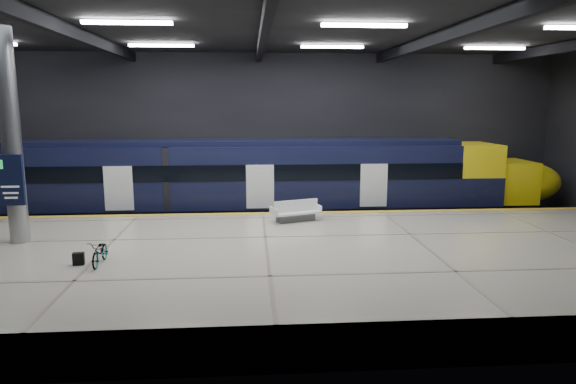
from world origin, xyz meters
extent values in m
plane|color=black|center=(0.00, 0.00, 0.00)|extent=(30.00, 30.00, 0.00)
cube|color=black|center=(0.00, 8.00, 4.00)|extent=(30.00, 0.10, 8.00)
cube|color=black|center=(0.00, -8.00, 4.00)|extent=(30.00, 0.10, 8.00)
cube|color=black|center=(0.00, 0.00, 8.00)|extent=(30.00, 16.00, 0.10)
cube|color=black|center=(-6.00, 0.00, 7.75)|extent=(0.25, 16.00, 0.40)
cube|color=black|center=(0.00, 0.00, 7.75)|extent=(0.25, 16.00, 0.40)
cube|color=black|center=(6.00, 0.00, 7.75)|extent=(0.25, 16.00, 0.40)
cube|color=white|center=(-4.00, -2.00, 7.88)|extent=(2.60, 0.18, 0.10)
cube|color=white|center=(3.00, -2.00, 7.88)|extent=(2.60, 0.18, 0.10)
cube|color=white|center=(-4.00, 4.00, 7.88)|extent=(2.60, 0.18, 0.10)
cube|color=white|center=(3.00, 4.00, 7.88)|extent=(2.60, 0.18, 0.10)
cube|color=white|center=(10.00, 4.00, 7.88)|extent=(2.60, 0.18, 0.10)
cube|color=beige|center=(0.00, -2.50, 0.55)|extent=(30.00, 11.00, 1.10)
cube|color=gold|center=(0.00, 2.75, 1.11)|extent=(30.00, 0.40, 0.01)
cube|color=gray|center=(0.00, 4.78, 0.08)|extent=(30.00, 0.08, 0.16)
cube|color=gray|center=(0.00, 6.22, 0.08)|extent=(30.00, 0.08, 0.16)
cube|color=black|center=(-3.05, 5.50, 0.55)|extent=(24.00, 2.58, 0.80)
cube|color=black|center=(-3.05, 5.50, 2.33)|extent=(24.00, 2.80, 2.75)
cube|color=black|center=(-3.05, 5.50, 3.82)|extent=(24.00, 2.30, 0.24)
cube|color=black|center=(-3.05, 4.09, 2.60)|extent=(24.00, 0.04, 0.70)
cube|color=white|center=(-0.05, 4.08, 2.00)|extent=(1.20, 0.05, 1.90)
cube|color=yellow|center=(9.95, 5.50, 2.33)|extent=(2.00, 2.80, 2.75)
ellipsoid|color=yellow|center=(12.55, 5.50, 1.85)|extent=(3.60, 2.52, 1.90)
cube|color=black|center=(10.25, 5.50, 2.50)|extent=(1.60, 2.38, 0.80)
cube|color=#595B60|center=(1.25, 1.28, 1.24)|extent=(1.52, 0.91, 0.27)
cube|color=white|center=(1.25, 1.28, 1.44)|extent=(1.97, 1.33, 0.07)
cube|color=white|center=(1.25, 1.28, 1.70)|extent=(1.73, 0.67, 0.45)
cube|color=white|center=(0.39, 0.98, 1.55)|extent=(0.31, 0.74, 0.27)
cube|color=white|center=(2.10, 1.58, 1.55)|extent=(0.31, 0.74, 0.27)
imported|color=#99999E|center=(-4.71, -3.64, 1.46)|extent=(0.48, 1.36, 0.71)
cube|color=black|center=(-5.31, -3.64, 1.28)|extent=(0.32, 0.21, 0.35)
cylinder|color=#9EA0A5|center=(-8.00, -1.00, 4.55)|extent=(0.60, 0.60, 6.90)
cube|color=#0E1434|center=(-8.00, -1.42, 3.20)|extent=(0.90, 0.12, 1.60)
camera|label=1|loc=(-0.50, -17.85, 5.56)|focal=32.00mm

